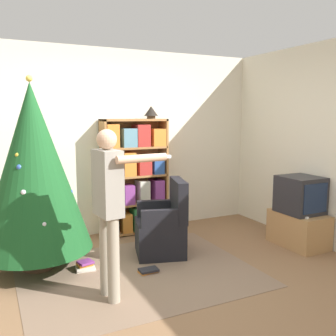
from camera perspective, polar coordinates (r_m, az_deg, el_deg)
ground_plane at (r=3.88m, az=-0.77°, el=-17.70°), size 14.00×14.00×0.00m
wall_back at (r=5.36m, az=-9.84°, el=3.83°), size 8.00×0.10×2.60m
area_rug at (r=4.19m, az=-4.52°, el=-15.62°), size 2.43×1.90×0.01m
bookshelf at (r=5.32m, az=-5.19°, el=-1.30°), size 0.93×0.30×1.63m
tv_stand at (r=5.20m, az=19.25°, el=-8.78°), size 0.45×0.72×0.44m
television at (r=5.09m, az=19.51°, el=-3.86°), size 0.47×0.50×0.47m
game_remote at (r=4.90m, az=20.03°, el=-7.03°), size 0.04×0.12×0.02m
christmas_tree at (r=4.26m, az=-19.79°, el=-0.03°), size 1.20×1.20×2.10m
armchair at (r=4.59m, az=-0.72°, el=-9.21°), size 0.70×0.69×0.92m
standing_person at (r=3.41m, az=-8.97°, el=-4.95°), size 0.66×0.47×1.56m
table_lamp at (r=5.36m, az=-2.59°, el=8.58°), size 0.20×0.20×0.18m
book_pile_near_tree at (r=4.32m, az=-12.50°, el=-14.38°), size 0.22×0.17×0.11m
book_pile_by_chair at (r=4.18m, az=-3.01°, el=-15.35°), size 0.21×0.15×0.04m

